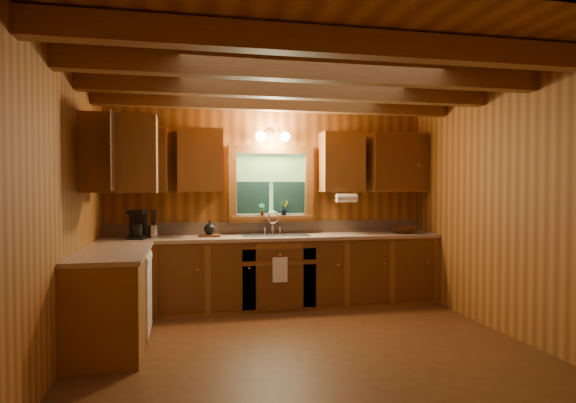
% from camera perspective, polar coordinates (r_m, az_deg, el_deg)
% --- Properties ---
extents(room, '(4.20, 4.20, 4.20)m').
position_cam_1_polar(room, '(4.54, 2.08, -0.90)').
color(room, '#502D13').
rests_on(room, ground).
extents(ceiling_beams, '(4.20, 2.54, 0.18)m').
position_cam_1_polar(ceiling_beams, '(4.65, 2.10, 13.92)').
color(ceiling_beams, brown).
rests_on(ceiling_beams, room).
extents(base_cabinets, '(4.20, 2.22, 0.86)m').
position_cam_1_polar(base_cabinets, '(5.82, -5.82, -8.99)').
color(base_cabinets, brown).
rests_on(base_cabinets, ground).
extents(countertop, '(4.20, 2.24, 0.04)m').
position_cam_1_polar(countertop, '(5.76, -5.71, -4.57)').
color(countertop, tan).
rests_on(countertop, base_cabinets).
extents(backsplash, '(4.20, 0.02, 0.16)m').
position_cam_1_polar(backsplash, '(6.41, -2.01, -3.05)').
color(backsplash, tan).
rests_on(backsplash, room).
extents(dishwasher_panel, '(0.02, 0.60, 0.80)m').
position_cam_1_polar(dishwasher_panel, '(5.21, -16.01, -10.30)').
color(dishwasher_panel, white).
rests_on(dishwasher_panel, base_cabinets).
extents(upper_cabinets, '(4.19, 1.77, 0.78)m').
position_cam_1_polar(upper_cabinets, '(5.86, -6.70, 4.92)').
color(upper_cabinets, brown).
rests_on(upper_cabinets, room).
extents(window, '(1.12, 0.08, 1.00)m').
position_cam_1_polar(window, '(6.37, -1.98, 1.86)').
color(window, brown).
rests_on(window, room).
extents(window_sill, '(1.06, 0.14, 0.04)m').
position_cam_1_polar(window_sill, '(6.33, -1.91, -1.84)').
color(window_sill, brown).
rests_on(window_sill, room).
extents(wall_sconce, '(0.45, 0.21, 0.17)m').
position_cam_1_polar(wall_sconce, '(6.28, -1.80, 7.67)').
color(wall_sconce, black).
rests_on(wall_sconce, room).
extents(paper_towel_roll, '(0.27, 0.11, 0.11)m').
position_cam_1_polar(paper_towel_roll, '(6.27, 6.87, 0.41)').
color(paper_towel_roll, white).
rests_on(paper_towel_roll, upper_cabinets).
extents(dish_towel, '(0.18, 0.01, 0.30)m').
position_cam_1_polar(dish_towel, '(5.86, -0.95, -8.02)').
color(dish_towel, white).
rests_on(dish_towel, base_cabinets).
extents(sink, '(0.82, 0.48, 0.43)m').
position_cam_1_polar(sink, '(6.14, -1.55, -4.42)').
color(sink, silver).
rests_on(sink, countertop).
extents(coffee_maker, '(0.19, 0.24, 0.34)m').
position_cam_1_polar(coffee_maker, '(6.00, -17.22, -2.60)').
color(coffee_maker, black).
rests_on(coffee_maker, countertop).
extents(utensil_crock, '(0.12, 0.12, 0.34)m').
position_cam_1_polar(utensil_crock, '(6.08, -15.58, -3.32)').
color(utensil_crock, silver).
rests_on(utensil_crock, countertop).
extents(cutting_board, '(0.28, 0.21, 0.02)m').
position_cam_1_polar(cutting_board, '(6.07, -9.19, -3.98)').
color(cutting_board, '#552F12').
rests_on(cutting_board, countertop).
extents(teakettle, '(0.14, 0.14, 0.18)m').
position_cam_1_polar(teakettle, '(6.06, -9.19, -3.21)').
color(teakettle, black).
rests_on(teakettle, cutting_board).
extents(wicker_basket, '(0.41, 0.41, 0.09)m').
position_cam_1_polar(wicker_basket, '(6.61, 13.39, -3.26)').
color(wicker_basket, '#48230C').
rests_on(wicker_basket, countertop).
extents(potted_plant_left, '(0.09, 0.07, 0.16)m').
position_cam_1_polar(potted_plant_left, '(6.29, -3.08, -0.93)').
color(potted_plant_left, '#552F12').
rests_on(potted_plant_left, window_sill).
extents(potted_plant_right, '(0.13, 0.11, 0.20)m').
position_cam_1_polar(potted_plant_right, '(6.35, -0.42, -0.76)').
color(potted_plant_right, '#552F12').
rests_on(potted_plant_right, window_sill).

